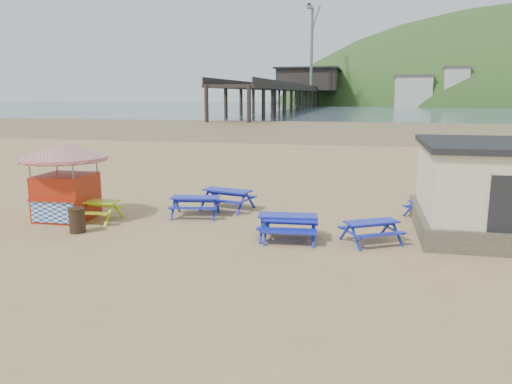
% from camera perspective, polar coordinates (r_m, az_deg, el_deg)
% --- Properties ---
extents(ground, '(400.00, 400.00, 0.00)m').
position_cam_1_polar(ground, '(18.16, -3.89, -3.87)').
color(ground, tan).
rests_on(ground, ground).
extents(wet_sand, '(400.00, 400.00, 0.00)m').
position_cam_1_polar(wet_sand, '(72.15, 8.54, 7.29)').
color(wet_sand, olive).
rests_on(wet_sand, ground).
extents(sea, '(400.00, 400.00, 0.00)m').
position_cam_1_polar(sea, '(186.95, 11.08, 9.50)').
color(sea, '#435460').
rests_on(sea, ground).
extents(picnic_table_blue_a, '(2.05, 1.75, 0.78)m').
position_cam_1_polar(picnic_table_blue_a, '(19.58, -6.92, -1.65)').
color(picnic_table_blue_a, '#181BB9').
rests_on(picnic_table_blue_a, ground).
extents(picnic_table_blue_b, '(2.31, 2.03, 0.83)m').
position_cam_1_polar(picnic_table_blue_b, '(20.59, -3.30, -0.87)').
color(picnic_table_blue_b, '#181BB9').
rests_on(picnic_table_blue_b, ground).
extents(picnic_table_blue_c, '(2.12, 2.03, 0.70)m').
position_cam_1_polar(picnic_table_blue_c, '(20.30, 19.30, -1.86)').
color(picnic_table_blue_c, '#181BB9').
rests_on(picnic_table_blue_c, ground).
extents(picnic_table_blue_d, '(2.05, 1.71, 0.80)m').
position_cam_1_polar(picnic_table_blue_d, '(16.49, 3.64, -3.97)').
color(picnic_table_blue_d, '#181BB9').
rests_on(picnic_table_blue_d, ground).
extents(picnic_table_blue_e, '(1.87, 1.55, 0.74)m').
position_cam_1_polar(picnic_table_blue_e, '(16.25, 3.94, -4.32)').
color(picnic_table_blue_e, '#181BB9').
rests_on(picnic_table_blue_e, ground).
extents(picnic_table_blue_f, '(2.18, 2.06, 0.72)m').
position_cam_1_polar(picnic_table_blue_f, '(16.40, 13.02, -4.48)').
color(picnic_table_blue_f, '#181BB9').
rests_on(picnic_table_blue_f, ground).
extents(picnic_table_yellow, '(1.92, 1.57, 0.78)m').
position_cam_1_polar(picnic_table_yellow, '(19.65, -18.12, -2.07)').
color(picnic_table_yellow, '#92BF0C').
rests_on(picnic_table_yellow, ground).
extents(ice_cream_kiosk, '(3.36, 3.36, 2.92)m').
position_cam_1_polar(ice_cream_kiosk, '(20.08, -21.03, 2.21)').
color(ice_cream_kiosk, '#A6250F').
rests_on(ice_cream_kiosk, ground).
extents(litter_bin, '(0.58, 0.58, 0.85)m').
position_cam_1_polar(litter_bin, '(18.22, -19.77, -3.05)').
color(litter_bin, '#322314').
rests_on(litter_bin, ground).
extents(pier, '(24.00, 220.00, 39.29)m').
position_cam_1_polar(pier, '(196.40, 5.85, 11.31)').
color(pier, black).
rests_on(pier, ground).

